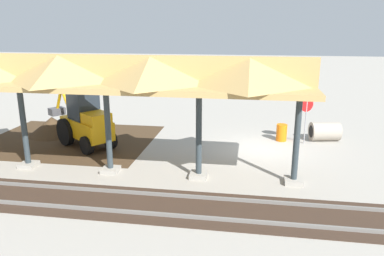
% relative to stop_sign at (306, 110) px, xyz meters
% --- Properties ---
extents(ground_plane, '(120.00, 120.00, 0.00)m').
position_rel_stop_sign_xyz_m(ground_plane, '(2.17, 1.32, -1.78)').
color(ground_plane, '#9E998E').
extents(dirt_work_zone, '(8.84, 7.00, 0.01)m').
position_rel_stop_sign_xyz_m(dirt_work_zone, '(12.41, 1.38, -1.78)').
color(dirt_work_zone, '#42301E').
rests_on(dirt_work_zone, ground).
extents(platform_canopy, '(23.76, 3.20, 4.90)m').
position_rel_stop_sign_xyz_m(platform_canopy, '(12.34, 5.36, 2.40)').
color(platform_canopy, '#9E998E').
rests_on(platform_canopy, ground).
extents(rail_tracks, '(60.00, 2.58, 0.15)m').
position_rel_stop_sign_xyz_m(rail_tracks, '(2.17, 8.04, -1.75)').
color(rail_tracks, slate).
rests_on(rail_tracks, ground).
extents(stop_sign, '(0.68, 0.39, 2.46)m').
position_rel_stop_sign_xyz_m(stop_sign, '(0.00, 0.00, 0.00)').
color(stop_sign, gray).
rests_on(stop_sign, ground).
extents(backhoe, '(4.87, 4.09, 2.82)m').
position_rel_stop_sign_xyz_m(backhoe, '(11.11, 2.12, -0.52)').
color(backhoe, orange).
rests_on(backhoe, ground).
extents(dirt_mound, '(5.29, 5.29, 2.06)m').
position_rel_stop_sign_xyz_m(dirt_mound, '(13.83, 0.55, -1.78)').
color(dirt_mound, '#42301E').
rests_on(dirt_mound, ground).
extents(concrete_pipe, '(1.65, 1.26, 1.01)m').
position_rel_stop_sign_xyz_m(concrete_pipe, '(-1.15, -0.72, -1.28)').
color(concrete_pipe, '#9E9384').
rests_on(concrete_pipe, ground).
extents(traffic_barrel, '(0.56, 0.56, 0.90)m').
position_rel_stop_sign_xyz_m(traffic_barrel, '(1.14, -0.31, -1.33)').
color(traffic_barrel, orange).
rests_on(traffic_barrel, ground).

